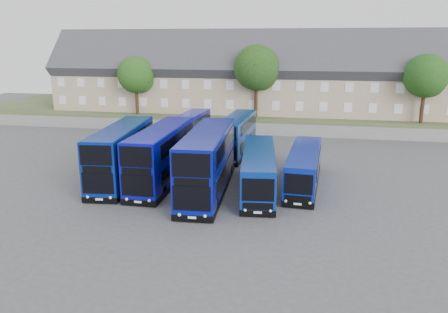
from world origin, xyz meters
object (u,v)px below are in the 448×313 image
tree_west (137,76)px  tree_east (427,78)px  dd_front_left (122,155)px  tree_mid (258,69)px  coach_east_a (259,171)px  dd_front_mid (162,156)px

tree_west → tree_east: tree_east is taller
dd_front_left → tree_west: 23.69m
tree_west → tree_mid: size_ratio=0.83×
coach_east_a → tree_mid: size_ratio=1.30×
dd_front_left → tree_mid: 24.92m
dd_front_mid → tree_mid: tree_mid is taller
dd_front_mid → coach_east_a: dd_front_mid is taller
dd_front_mid → coach_east_a: 8.14m
dd_front_mid → tree_east: (25.34, 21.98, 5.12)m
tree_east → dd_front_left: bearing=-142.6°
coach_east_a → tree_east: tree_east is taller
dd_front_left → coach_east_a: (11.60, -0.28, -0.68)m
coach_east_a → tree_west: bearing=124.0°
dd_front_left → tree_west: (-7.16, 22.07, 4.80)m
dd_front_mid → tree_west: bearing=115.3°
dd_front_mid → tree_west: (-10.66, 21.98, 4.78)m
dd_front_mid → tree_east: tree_east is taller
dd_front_left → dd_front_mid: dd_front_mid is taller
dd_front_left → tree_west: bearing=102.1°
dd_front_left → dd_front_mid: size_ratio=1.01×
dd_front_left → dd_front_mid: bearing=-4.4°
tree_west → dd_front_left: bearing=-72.0°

